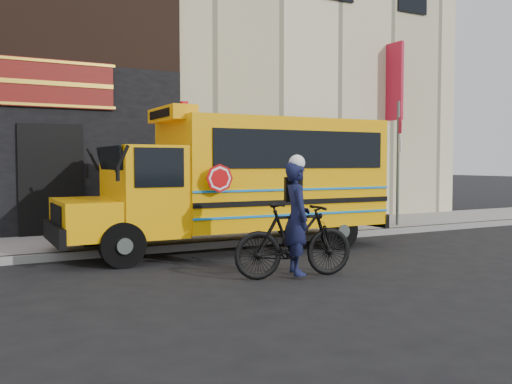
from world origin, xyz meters
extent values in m
plane|color=black|center=(0.00, 0.00, 0.00)|extent=(120.00, 120.00, 0.00)
cube|color=gray|center=(0.00, 2.60, 0.07)|extent=(40.00, 0.20, 0.15)
cube|color=slate|center=(0.00, 4.10, 0.07)|extent=(40.00, 3.00, 0.15)
cube|color=beige|center=(0.00, 10.50, 6.15)|extent=(20.00, 10.00, 12.00)
cube|color=black|center=(-3.20, 5.40, 1.40)|extent=(1.30, 0.10, 2.50)
cube|color=#AB132C|center=(7.00, 5.15, 4.35)|extent=(0.10, 0.70, 2.40)
cylinder|color=black|center=(-2.67, 1.30, 0.40)|extent=(0.81, 0.30, 0.80)
cylinder|color=black|center=(-2.63, 3.20, 0.40)|extent=(0.81, 0.30, 0.80)
cylinder|color=black|center=(1.92, 1.20, 0.40)|extent=(0.81, 0.30, 0.80)
cylinder|color=black|center=(1.97, 3.10, 0.40)|extent=(0.81, 0.30, 0.80)
cube|color=#EDA104|center=(-3.10, 2.26, 0.80)|extent=(1.04, 2.02, 0.70)
cube|color=black|center=(-3.65, 2.27, 0.55)|extent=(0.17, 2.05, 0.35)
cube|color=#EDA104|center=(-2.00, 2.24, 1.30)|extent=(1.25, 2.13, 1.70)
cube|color=black|center=(-2.57, 2.25, 1.70)|extent=(0.10, 1.80, 0.90)
cube|color=#EDA104|center=(0.85, 2.17, 1.62)|extent=(4.55, 2.30, 2.25)
cube|color=black|center=(3.12, 2.12, 0.55)|extent=(0.17, 2.20, 0.30)
cube|color=black|center=(0.92, 1.06, 2.10)|extent=(3.90, 0.13, 0.75)
cube|color=#EDA104|center=(-1.40, 2.22, 2.78)|extent=(0.54, 1.61, 0.28)
cylinder|color=#BA070A|center=(-0.98, 0.91, 1.55)|extent=(0.52, 0.04, 0.52)
cylinder|color=#48514B|center=(5.32, 3.13, 1.73)|extent=(0.08, 0.08, 3.47)
cube|color=#AB132C|center=(5.29, 3.06, 2.82)|extent=(0.13, 0.29, 0.43)
cube|color=white|center=(5.29, 3.06, 2.28)|extent=(0.13, 0.29, 0.38)
imported|color=black|center=(-0.50, -0.86, 0.60)|extent=(2.06, 0.88, 1.20)
imported|color=black|center=(-0.45, -0.84, 0.90)|extent=(0.60, 0.75, 1.80)
camera|label=1|loc=(-5.35, -8.48, 1.84)|focal=40.00mm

